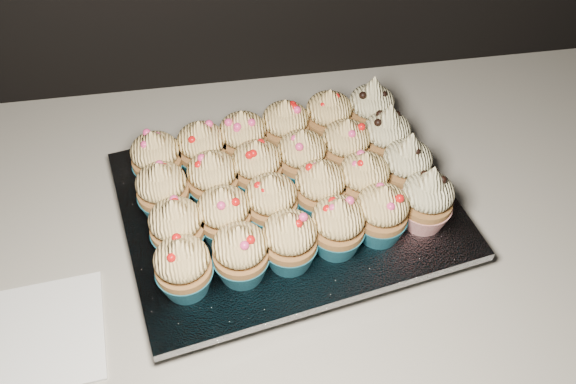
% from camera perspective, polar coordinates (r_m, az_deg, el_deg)
% --- Properties ---
extents(worktop, '(2.44, 0.64, 0.04)m').
position_cam_1_polar(worktop, '(0.83, -3.16, -4.06)').
color(worktop, beige).
rests_on(worktop, cabinet).
extents(napkin, '(0.15, 0.15, 0.00)m').
position_cam_1_polar(napkin, '(0.78, -21.22, -11.83)').
color(napkin, white).
rests_on(napkin, worktop).
extents(baking_tray, '(0.41, 0.34, 0.02)m').
position_cam_1_polar(baking_tray, '(0.82, 0.00, -1.83)').
color(baking_tray, black).
rests_on(baking_tray, worktop).
extents(foil_lining, '(0.45, 0.38, 0.01)m').
position_cam_1_polar(foil_lining, '(0.80, 0.00, -1.05)').
color(foil_lining, silver).
rests_on(foil_lining, baking_tray).
extents(cupcake_0, '(0.06, 0.06, 0.08)m').
position_cam_1_polar(cupcake_0, '(0.70, -9.29, -6.59)').
color(cupcake_0, '#185C71').
rests_on(cupcake_0, foil_lining).
extents(cupcake_1, '(0.06, 0.06, 0.08)m').
position_cam_1_polar(cupcake_1, '(0.70, -4.24, -5.46)').
color(cupcake_1, '#185C71').
rests_on(cupcake_1, foil_lining).
extents(cupcake_2, '(0.06, 0.06, 0.08)m').
position_cam_1_polar(cupcake_2, '(0.71, 0.15, -4.33)').
color(cupcake_2, '#185C71').
rests_on(cupcake_2, foil_lining).
extents(cupcake_3, '(0.06, 0.06, 0.08)m').
position_cam_1_polar(cupcake_3, '(0.73, 4.44, -3.03)').
color(cupcake_3, '#185C71').
rests_on(cupcake_3, foil_lining).
extents(cupcake_4, '(0.06, 0.06, 0.08)m').
position_cam_1_polar(cupcake_4, '(0.74, 8.30, -1.88)').
color(cupcake_4, '#185C71').
rests_on(cupcake_4, foil_lining).
extents(cupcake_5, '(0.06, 0.06, 0.10)m').
position_cam_1_polar(cupcake_5, '(0.76, 12.26, -0.64)').
color(cupcake_5, '#A41617').
rests_on(cupcake_5, foil_lining).
extents(cupcake_6, '(0.06, 0.06, 0.08)m').
position_cam_1_polar(cupcake_6, '(0.73, -9.85, -3.14)').
color(cupcake_6, '#185C71').
rests_on(cupcake_6, foil_lining).
extents(cupcake_7, '(0.06, 0.06, 0.08)m').
position_cam_1_polar(cupcake_7, '(0.74, -5.69, -2.06)').
color(cupcake_7, '#185C71').
rests_on(cupcake_7, foil_lining).
extents(cupcake_8, '(0.06, 0.06, 0.08)m').
position_cam_1_polar(cupcake_8, '(0.75, -1.50, -0.94)').
color(cupcake_8, '#185C71').
rests_on(cupcake_8, foil_lining).
extents(cupcake_9, '(0.06, 0.06, 0.08)m').
position_cam_1_polar(cupcake_9, '(0.76, 2.87, 0.28)').
color(cupcake_9, '#185C71').
rests_on(cupcake_9, foil_lining).
extents(cupcake_10, '(0.06, 0.06, 0.08)m').
position_cam_1_polar(cupcake_10, '(0.78, 6.73, 1.04)').
color(cupcake_10, '#185C71').
rests_on(cupcake_10, foil_lining).
extents(cupcake_11, '(0.06, 0.06, 0.10)m').
position_cam_1_polar(cupcake_11, '(0.80, 10.49, 2.29)').
color(cupcake_11, '#A41617').
rests_on(cupcake_11, foil_lining).
extents(cupcake_12, '(0.06, 0.06, 0.08)m').
position_cam_1_polar(cupcake_12, '(0.77, -11.08, 0.11)').
color(cupcake_12, '#185C71').
rests_on(cupcake_12, foil_lining).
extents(cupcake_13, '(0.06, 0.06, 0.08)m').
position_cam_1_polar(cupcake_13, '(0.78, -6.68, 1.14)').
color(cupcake_13, '#185C71').
rests_on(cupcake_13, foil_lining).
extents(cupcake_14, '(0.06, 0.06, 0.08)m').
position_cam_1_polar(cupcake_14, '(0.79, -2.77, 2.14)').
color(cupcake_14, '#185C71').
rests_on(cupcake_14, foil_lining).
extents(cupcake_15, '(0.06, 0.06, 0.08)m').
position_cam_1_polar(cupcake_15, '(0.80, 1.22, 3.08)').
color(cupcake_15, '#185C71').
rests_on(cupcake_15, foil_lining).
extents(cupcake_16, '(0.06, 0.06, 0.08)m').
position_cam_1_polar(cupcake_16, '(0.81, 5.14, 4.03)').
color(cupcake_16, '#185C71').
rests_on(cupcake_16, foil_lining).
extents(cupcake_17, '(0.06, 0.06, 0.10)m').
position_cam_1_polar(cupcake_17, '(0.83, 8.73, 4.84)').
color(cupcake_17, '#A41617').
rests_on(cupcake_17, foil_lining).
extents(cupcake_18, '(0.06, 0.06, 0.08)m').
position_cam_1_polar(cupcake_18, '(0.81, -11.61, 2.86)').
color(cupcake_18, '#185C71').
rests_on(cupcake_18, foil_lining).
extents(cupcake_19, '(0.06, 0.06, 0.08)m').
position_cam_1_polar(cupcake_19, '(0.82, -7.65, 3.81)').
color(cupcake_19, '#185C71').
rests_on(cupcake_19, foil_lining).
extents(cupcake_20, '(0.06, 0.06, 0.08)m').
position_cam_1_polar(cupcake_20, '(0.82, -4.01, 4.76)').
color(cupcake_20, '#185C71').
rests_on(cupcake_20, foil_lining).
extents(cupcake_21, '(0.06, 0.06, 0.08)m').
position_cam_1_polar(cupcake_21, '(0.84, -0.24, 5.75)').
color(cupcake_21, '#185C71').
rests_on(cupcake_21, foil_lining).
extents(cupcake_22, '(0.06, 0.06, 0.08)m').
position_cam_1_polar(cupcake_22, '(0.85, 3.63, 6.64)').
color(cupcake_22, '#185C71').
rests_on(cupcake_22, foil_lining).
extents(cupcake_23, '(0.06, 0.06, 0.10)m').
position_cam_1_polar(cupcake_23, '(0.87, 7.38, 7.31)').
color(cupcake_23, '#A41617').
rests_on(cupcake_23, foil_lining).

